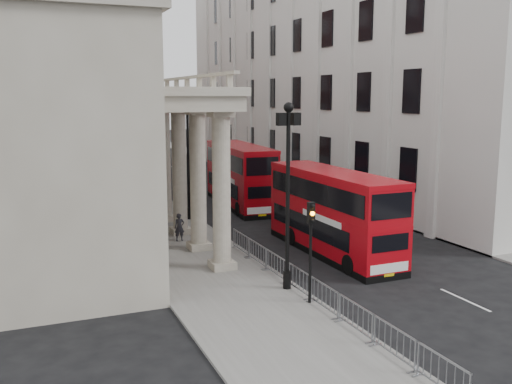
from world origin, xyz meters
The scene contains 19 objects.
ground centered at (0.00, 0.00, 0.00)m, with size 260.00×260.00×0.00m, color black.
sidewalk_west centered at (-3.00, 30.00, 0.06)m, with size 6.00×140.00×0.12m, color slate.
sidewalk_east centered at (13.50, 30.00, 0.06)m, with size 3.00×140.00×0.12m, color slate.
kerb centered at (-0.05, 30.00, 0.07)m, with size 0.20×140.00×0.14m, color slate.
portico_building centered at (-10.50, 18.00, 6.00)m, with size 9.00×28.00×12.00m, color gray.
brick_building centered at (-10.50, 48.00, 11.00)m, with size 9.00×32.00×22.00m, color maroon.
west_building_far centered at (-10.50, 80.00, 10.00)m, with size 9.00×30.00×20.00m, color gray.
east_building centered at (16.00, 32.00, 12.50)m, with size 8.00×55.00×25.00m, color #BBB8AF.
monument_column centered at (6.00, 92.00, 15.98)m, with size 8.00×8.00×54.20m.
lamp_post_south centered at (-0.60, 4.00, 4.91)m, with size 1.05×0.44×8.32m.
lamp_post_mid centered at (-0.60, 20.00, 4.91)m, with size 1.05×0.44×8.32m.
lamp_post_north centered at (-0.60, 36.00, 4.91)m, with size 1.05×0.44×8.32m.
traffic_light centered at (-0.50, 1.98, 3.11)m, with size 0.28×0.33×4.30m.
crowd_barriers centered at (-0.35, 2.23, 0.67)m, with size 0.50×18.75×1.10m.
bus_near centered at (4.41, 8.67, 2.43)m, with size 2.69×10.79×4.65m.
bus_far centered at (4.71, 23.82, 2.56)m, with size 3.64×11.51×4.89m.
pedestrian_a centered at (-2.83, 14.23, 0.95)m, with size 0.60×0.40×1.65m, color black.
pedestrian_b centered at (-5.10, 17.22, 0.90)m, with size 0.76×0.59×1.56m, color #282420.
pedestrian_c centered at (-2.19, 20.55, 0.98)m, with size 0.84×0.55×1.72m, color black.
Camera 1 is at (-11.34, -18.26, 8.69)m, focal length 40.00 mm.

